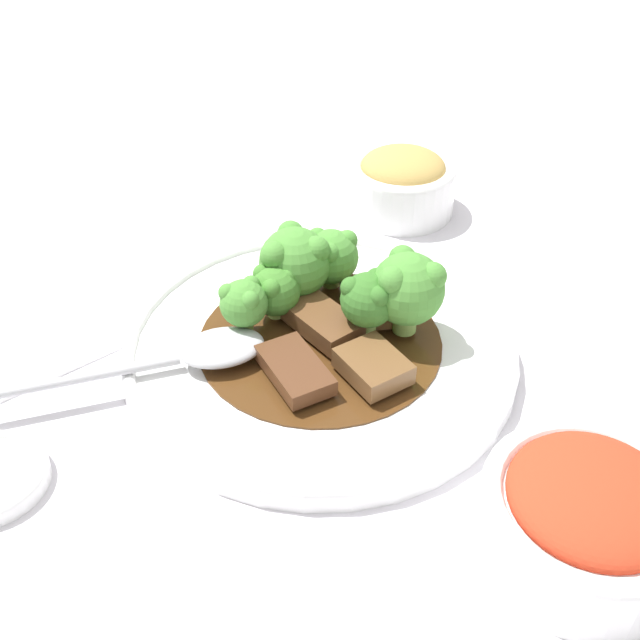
{
  "coord_description": "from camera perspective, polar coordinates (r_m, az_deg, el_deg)",
  "views": [
    {
      "loc": [
        0.28,
        0.32,
        0.37
      ],
      "look_at": [
        0.0,
        0.0,
        0.03
      ],
      "focal_mm": 42.0,
      "sensor_mm": 36.0,
      "label": 1
    }
  ],
  "objects": [
    {
      "name": "side_bowl_kimchi",
      "position": [
        0.45,
        19.91,
        -13.58
      ],
      "size": [
        0.12,
        0.12,
        0.06
      ],
      "color": "white",
      "rests_on": "ground_plane"
    },
    {
      "name": "broccoli_floret_3",
      "position": [
        0.57,
        -1.93,
        4.53
      ],
      "size": [
        0.06,
        0.06,
        0.06
      ],
      "color": "#7FA84C",
      "rests_on": "main_plate"
    },
    {
      "name": "beef_strip_1",
      "position": [
        0.57,
        4.03,
        1.34
      ],
      "size": [
        0.06,
        0.07,
        0.01
      ],
      "color": "brown",
      "rests_on": "main_plate"
    },
    {
      "name": "broccoli_floret_0",
      "position": [
        0.53,
        6.7,
        2.47
      ],
      "size": [
        0.05,
        0.05,
        0.06
      ],
      "color": "#7FA84C",
      "rests_on": "main_plate"
    },
    {
      "name": "side_bowl_appetizer",
      "position": [
        0.73,
        6.27,
        10.42
      ],
      "size": [
        0.1,
        0.1,
        0.06
      ],
      "color": "white",
      "rests_on": "ground_plane"
    },
    {
      "name": "broccoli_floret_5",
      "position": [
        0.54,
        -5.84,
        1.33
      ],
      "size": [
        0.04,
        0.04,
        0.04
      ],
      "color": "#7FA84C",
      "rests_on": "main_plate"
    },
    {
      "name": "broccoli_floret_1",
      "position": [
        0.55,
        -3.46,
        2.31
      ],
      "size": [
        0.04,
        0.04,
        0.04
      ],
      "color": "#8EB756",
      "rests_on": "main_plate"
    },
    {
      "name": "beef_strip_0",
      "position": [
        0.55,
        -0.26,
        0.22
      ],
      "size": [
        0.04,
        0.07,
        0.02
      ],
      "color": "brown",
      "rests_on": "main_plate"
    },
    {
      "name": "main_plate",
      "position": [
        0.55,
        -0.0,
        -1.96
      ],
      "size": [
        0.29,
        0.29,
        0.02
      ],
      "color": "white",
      "rests_on": "ground_plane"
    },
    {
      "name": "beef_strip_3",
      "position": [
        0.51,
        4.28,
        -3.39
      ],
      "size": [
        0.04,
        0.05,
        0.02
      ],
      "color": "brown",
      "rests_on": "main_plate"
    },
    {
      "name": "ground_plane",
      "position": [
        0.56,
        -0.0,
        -2.74
      ],
      "size": [
        4.0,
        4.0,
        0.0
      ],
      "primitive_type": "plane",
      "color": "silver"
    },
    {
      "name": "beef_strip_2",
      "position": [
        0.51,
        -1.93,
        -3.8
      ],
      "size": [
        0.05,
        0.07,
        0.01
      ],
      "color": "#56331E",
      "rests_on": "main_plate"
    },
    {
      "name": "paper_napkin",
      "position": [
        0.61,
        -20.86,
        -1.61
      ],
      "size": [
        0.11,
        0.09,
        0.01
      ],
      "color": "white",
      "rests_on": "ground_plane"
    },
    {
      "name": "serving_spoon",
      "position": [
        0.53,
        -9.21,
        -2.45
      ],
      "size": [
        0.19,
        0.11,
        0.01
      ],
      "color": "#B7B7BC",
      "rests_on": "main_plate"
    },
    {
      "name": "broccoli_floret_4",
      "position": [
        0.58,
        0.84,
        4.94
      ],
      "size": [
        0.04,
        0.04,
        0.05
      ],
      "color": "#7FA84C",
      "rests_on": "main_plate"
    },
    {
      "name": "broccoli_floret_2",
      "position": [
        0.53,
        3.69,
        1.59
      ],
      "size": [
        0.04,
        0.04,
        0.05
      ],
      "color": "#8EB756",
      "rests_on": "main_plate"
    }
  ]
}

